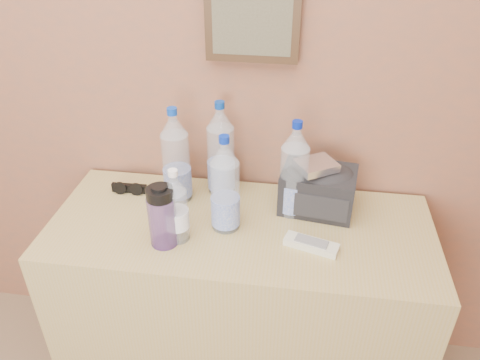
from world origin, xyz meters
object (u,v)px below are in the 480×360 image
pet_small (176,210)px  foil_packet (316,165)px  pet_large_b (221,153)px  sunglasses (129,188)px  dresser (240,309)px  pet_large_c (294,174)px  pet_large_a (176,160)px  toiletry_bag (318,187)px  nalgene_bottle (162,216)px  ac_remote (311,245)px  pet_large_d (225,189)px

pet_small → foil_packet: bearing=27.1°
pet_large_b → sunglasses: (-0.33, -0.06, -0.14)m
pet_large_b → dresser: bearing=-63.8°
pet_large_c → pet_small: bearing=-150.5°
pet_large_a → toiletry_bag: (0.49, 0.01, -0.07)m
sunglasses → pet_small: bearing=-44.6°
pet_large_b → nalgene_bottle: bearing=-111.2°
ac_remote → toiletry_bag: toiletry_bag is taller
pet_large_a → pet_small: pet_large_a is taller
dresser → pet_large_c: size_ratio=3.74×
pet_large_a → pet_large_b: 0.16m
pet_large_c → toiletry_bag: pet_large_c is taller
dresser → foil_packet: bearing=27.2°
pet_small → ac_remote: bearing=2.0°
pet_large_d → pet_small: 0.17m
dresser → pet_large_c: 0.59m
pet_large_a → sunglasses: pet_large_a is taller
toiletry_bag → sunglasses: bearing=-172.2°
pet_large_a → pet_large_c: 0.41m
dresser → toiletry_bag: bearing=29.1°
nalgene_bottle → pet_large_a: bearing=94.5°
pet_large_a → foil_packet: (0.48, -0.01, 0.03)m
ac_remote → dresser: bearing=177.6°
pet_large_a → pet_large_d: pet_large_a is taller
dresser → foil_packet: 0.64m
foil_packet → pet_large_d: bearing=-154.8°
pet_small → foil_packet: pet_small is taller
pet_large_d → nalgene_bottle: size_ratio=1.57×
pet_large_a → foil_packet: bearing=-1.2°
dresser → pet_large_d: (-0.05, -0.01, 0.55)m
pet_large_a → pet_small: size_ratio=1.37×
nalgene_bottle → foil_packet: nalgene_bottle is taller
nalgene_bottle → toiletry_bag: bearing=28.9°
pet_large_b → toiletry_bag: 0.36m
pet_large_b → ac_remote: size_ratio=2.07×
pet_small → ac_remote: 0.43m
pet_large_b → foil_packet: 0.34m
dresser → pet_large_d: bearing=-165.9°
ac_remote → toiletry_bag: 0.23m
pet_large_a → toiletry_bag: size_ratio=1.42×
pet_large_d → dresser: bearing=14.1°
pet_large_d → pet_small: (-0.14, -0.08, -0.04)m
pet_small → ac_remote: pet_small is taller
sunglasses → ac_remote: 0.70m
pet_large_c → nalgene_bottle: bearing=-149.7°
pet_large_b → sunglasses: bearing=-169.3°
dresser → nalgene_bottle: bearing=-151.3°
dresser → pet_small: (-0.19, -0.09, 0.51)m
nalgene_bottle → ac_remote: 0.47m
pet_large_d → pet_small: size_ratio=1.32×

